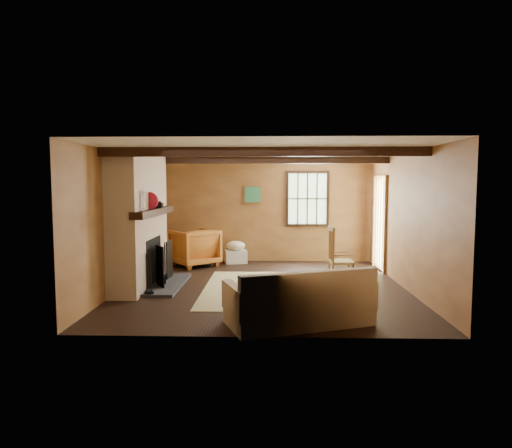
{
  "coord_description": "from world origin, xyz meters",
  "views": [
    {
      "loc": [
        0.1,
        -8.12,
        1.84
      ],
      "look_at": [
        -0.15,
        0.4,
        1.1
      ],
      "focal_mm": 32.0,
      "sensor_mm": 36.0,
      "label": 1
    }
  ],
  "objects_px": {
    "fireplace": "(141,225)",
    "armchair": "(194,248)",
    "rocking_chair": "(339,260)",
    "laundry_basket": "(236,257)",
    "sofa": "(301,304)"
  },
  "relations": [
    {
      "from": "laundry_basket",
      "to": "armchair",
      "type": "bearing_deg",
      "value": -153.8
    },
    {
      "from": "sofa",
      "to": "laundry_basket",
      "type": "relative_size",
      "value": 4.12
    },
    {
      "from": "rocking_chair",
      "to": "laundry_basket",
      "type": "xyz_separation_m",
      "value": [
        -2.08,
        2.17,
        -0.3
      ]
    },
    {
      "from": "fireplace",
      "to": "laundry_basket",
      "type": "xyz_separation_m",
      "value": [
        1.54,
        2.44,
        -0.95
      ]
    },
    {
      "from": "fireplace",
      "to": "armchair",
      "type": "distance_m",
      "value": 2.21
    },
    {
      "from": "rocking_chair",
      "to": "sofa",
      "type": "distance_m",
      "value": 2.67
    },
    {
      "from": "fireplace",
      "to": "rocking_chair",
      "type": "xyz_separation_m",
      "value": [
        3.62,
        0.27,
        -0.65
      ]
    },
    {
      "from": "armchair",
      "to": "rocking_chair",
      "type": "bearing_deg",
      "value": 110.23
    },
    {
      "from": "fireplace",
      "to": "rocking_chair",
      "type": "bearing_deg",
      "value": 4.32
    },
    {
      "from": "sofa",
      "to": "armchair",
      "type": "xyz_separation_m",
      "value": [
        -2.1,
        4.24,
        0.15
      ]
    },
    {
      "from": "rocking_chair",
      "to": "laundry_basket",
      "type": "relative_size",
      "value": 2.15
    },
    {
      "from": "rocking_chair",
      "to": "armchair",
      "type": "bearing_deg",
      "value": 56.46
    },
    {
      "from": "rocking_chair",
      "to": "sofa",
      "type": "relative_size",
      "value": 0.52
    },
    {
      "from": "sofa",
      "to": "fireplace",
      "type": "bearing_deg",
      "value": 120.33
    },
    {
      "from": "armchair",
      "to": "laundry_basket",
      "type": "bearing_deg",
      "value": 166.51
    }
  ]
}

